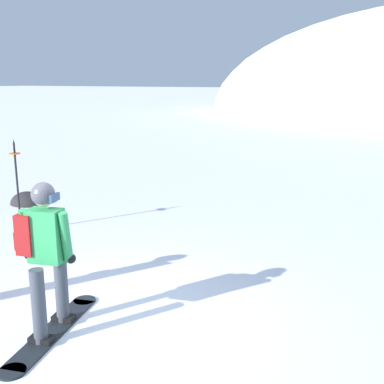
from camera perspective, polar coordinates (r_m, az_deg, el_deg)
The scene contains 4 objects.
ground_plane at distance 5.78m, azimuth -9.98°, elevation -15.35°, with size 300.00×300.00×0.00m, color white.
snowboarder_main at distance 5.41m, azimuth -17.10°, elevation -7.13°, with size 0.65×1.81×1.71m.
piste_marker_far at distance 9.19m, azimuth -20.13°, elevation 1.41°, with size 0.20×0.20×1.72m.
rock_dark at distance 11.46m, azimuth -19.00°, elevation -1.34°, with size 0.80×0.68×0.56m.
Camera 1 is at (3.04, -4.08, 2.75)m, focal length 44.79 mm.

